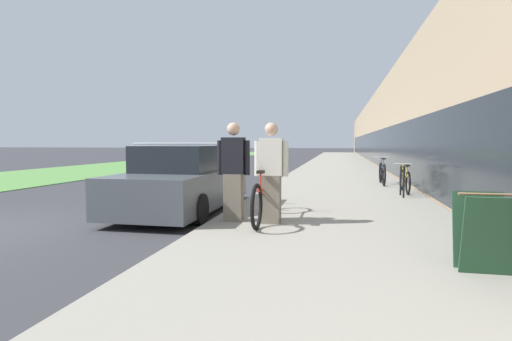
# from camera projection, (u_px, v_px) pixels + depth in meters

# --- Properties ---
(sidewalk_slab) EXTENTS (4.69, 70.00, 0.10)m
(sidewalk_slab) POSITION_uv_depth(u_px,v_px,m) (339.00, 166.00, 26.28)
(sidewalk_slab) COLOR gray
(sidewalk_slab) RESTS_ON ground
(storefront_facade) EXTENTS (10.01, 70.00, 5.09)m
(storefront_facade) POSITION_uv_depth(u_px,v_px,m) (432.00, 131.00, 32.41)
(storefront_facade) COLOR tan
(storefront_facade) RESTS_ON ground
(lawn_strip) EXTENTS (7.04, 70.00, 0.03)m
(lawn_strip) POSITION_uv_depth(u_px,v_px,m) (168.00, 161.00, 33.03)
(lawn_strip) COLOR #5B9347
(lawn_strip) RESTS_ON ground
(tandem_bicycle) EXTENTS (0.52, 2.69, 0.99)m
(tandem_bicycle) POSITION_uv_depth(u_px,v_px,m) (267.00, 198.00, 7.58)
(tandem_bicycle) COLOR black
(tandem_bicycle) RESTS_ON sidewalk_slab
(person_rider) EXTENTS (0.62, 0.24, 1.82)m
(person_rider) POSITION_uv_depth(u_px,v_px,m) (271.00, 173.00, 7.19)
(person_rider) COLOR #756B5B
(person_rider) RESTS_ON sidewalk_slab
(person_bystander) EXTENTS (0.62, 0.24, 1.83)m
(person_bystander) POSITION_uv_depth(u_px,v_px,m) (233.00, 172.00, 7.42)
(person_bystander) COLOR #756B5B
(person_bystander) RESTS_ON sidewalk_slab
(bike_rack_hoop) EXTENTS (0.05, 0.60, 0.84)m
(bike_rack_hoop) POSITION_uv_depth(u_px,v_px,m) (402.00, 178.00, 10.81)
(bike_rack_hoop) COLOR black
(bike_rack_hoop) RESTS_ON sidewalk_slab
(cruiser_bike_nearest) EXTENTS (0.52, 1.78, 0.84)m
(cruiser_bike_nearest) POSITION_uv_depth(u_px,v_px,m) (405.00, 180.00, 11.69)
(cruiser_bike_nearest) COLOR black
(cruiser_bike_nearest) RESTS_ON sidewalk_slab
(cruiser_bike_middle) EXTENTS (0.52, 1.88, 0.95)m
(cruiser_bike_middle) POSITION_uv_depth(u_px,v_px,m) (382.00, 173.00, 14.00)
(cruiser_bike_middle) COLOR black
(cruiser_bike_middle) RESTS_ON sidewalk_slab
(sandwich_board_sign) EXTENTS (0.56, 0.56, 0.90)m
(sandwich_board_sign) POSITION_uv_depth(u_px,v_px,m) (484.00, 232.00, 4.51)
(sandwich_board_sign) COLOR #23472D
(sandwich_board_sign) RESTS_ON sidewalk_slab
(parked_sedan_curbside) EXTENTS (1.94, 4.60, 1.56)m
(parked_sedan_curbside) POSITION_uv_depth(u_px,v_px,m) (184.00, 181.00, 9.07)
(parked_sedan_curbside) COLOR #4C5156
(parked_sedan_curbside) RESTS_ON ground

